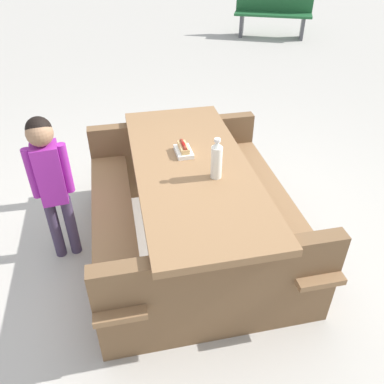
# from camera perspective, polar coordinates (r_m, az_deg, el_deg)

# --- Properties ---
(ground_plane) EXTENTS (30.00, 30.00, 0.00)m
(ground_plane) POSITION_cam_1_polar(r_m,az_deg,el_deg) (3.08, -0.00, -7.92)
(ground_plane) COLOR #B7B2A8
(ground_plane) RESTS_ON ground
(picnic_table) EXTENTS (1.92, 1.56, 0.75)m
(picnic_table) POSITION_cam_1_polar(r_m,az_deg,el_deg) (2.80, -0.00, -1.33)
(picnic_table) COLOR olive
(picnic_table) RESTS_ON ground
(soda_bottle) EXTENTS (0.07, 0.07, 0.27)m
(soda_bottle) POSITION_cam_1_polar(r_m,az_deg,el_deg) (2.44, 3.58, 4.70)
(soda_bottle) COLOR silver
(soda_bottle) RESTS_ON picnic_table
(hotdog_tray) EXTENTS (0.19, 0.13, 0.08)m
(hotdog_tray) POSITION_cam_1_polar(r_m,az_deg,el_deg) (2.73, -1.24, 6.16)
(hotdog_tray) COLOR white
(hotdog_tray) RESTS_ON picnic_table
(child_in_coat) EXTENTS (0.19, 0.27, 1.11)m
(child_in_coat) POSITION_cam_1_polar(r_m,az_deg,el_deg) (2.76, -19.91, 2.46)
(child_in_coat) COLOR #3F334C
(child_in_coat) RESTS_ON ground
(park_bench_near) EXTENTS (0.85, 1.55, 0.85)m
(park_bench_near) POSITION_cam_1_polar(r_m,az_deg,el_deg) (8.71, 11.68, 24.10)
(park_bench_near) COLOR #1E592D
(park_bench_near) RESTS_ON ground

